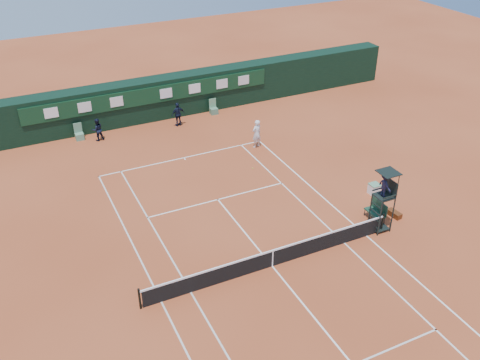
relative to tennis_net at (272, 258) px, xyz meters
name	(u,v)px	position (x,y,z in m)	size (l,w,h in m)	color
ground	(272,266)	(0.00, 0.00, -0.51)	(90.00, 90.00, 0.00)	#B5502A
court_lines	(272,266)	(0.00, 0.00, -0.50)	(11.05, 23.85, 0.01)	white
tennis_net	(272,258)	(0.00, 0.00, 0.00)	(12.90, 0.10, 1.10)	black
back_wall	(150,99)	(0.00, 18.74, 1.00)	(40.00, 1.65, 3.00)	black
linesman_chair_left	(79,135)	(-5.50, 17.48, -0.19)	(0.55, 0.50, 1.15)	#5F916E
linesman_chair_right	(214,110)	(4.50, 17.48, -0.19)	(0.55, 0.50, 1.15)	#548162
umpire_chair	(385,189)	(6.39, 0.19, 1.95)	(0.96, 0.95, 3.42)	black
player_bench	(377,210)	(6.83, 0.98, 0.09)	(0.56, 1.20, 1.10)	#183C29
tennis_bag	(394,214)	(7.90, 0.79, -0.36)	(0.36, 0.82, 0.31)	black
cooler	(374,189)	(8.33, 3.09, -0.18)	(0.57, 0.57, 0.65)	white
tennis_ball	(253,168)	(3.37, 8.68, -0.47)	(0.07, 0.07, 0.07)	yellow
player	(257,134)	(4.92, 11.23, 0.46)	(0.71, 0.47, 1.95)	white
ball_kid_left	(97,130)	(-4.35, 16.79, 0.28)	(0.77, 0.60, 1.58)	black
ball_kid_right	(178,114)	(1.38, 16.63, 0.37)	(1.03, 0.43, 1.76)	black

